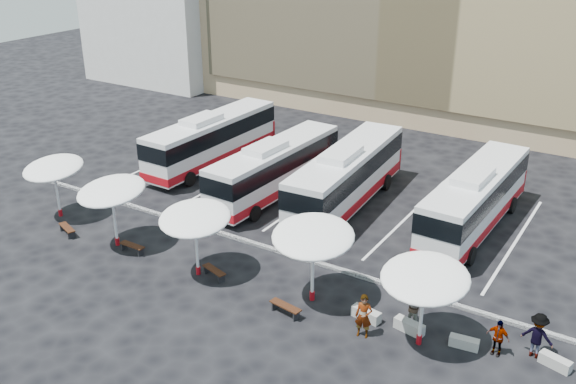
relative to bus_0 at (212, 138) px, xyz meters
The scene contains 24 objects.
ground 12.27m from the bus_0, 45.10° to the right, with size 120.00×120.00×0.00m, color black.
curb_divider 11.91m from the bus_0, 43.38° to the right, with size 34.00×0.25×0.15m, color black.
bay_lines 8.78m from the bus_0, ahead, with size 24.15×12.00×0.01m.
bus_0 is the anchor object (origin of this frame).
bus_1 6.75m from the bus_0, 17.70° to the right, with size 2.90×11.16×3.52m.
bus_2 10.96m from the bus_0, ahead, with size 3.37×12.11×3.80m.
bus_3 18.13m from the bus_0, ahead, with size 2.92×11.55×3.65m.
sunshade_0 11.40m from the bus_0, 101.86° to the right, with size 3.43×3.47×3.45m.
sunshade_1 12.32m from the bus_0, 75.83° to the right, with size 4.14×4.17×3.62m.
sunshade_2 14.67m from the bus_0, 54.71° to the right, with size 4.19×4.22×3.51m.
sunshade_3 17.98m from the bus_0, 37.69° to the right, with size 4.43×4.46×3.76m.
sunshade_4 22.59m from the bus_0, 30.50° to the right, with size 3.52×3.56×3.61m.
wood_bench_0 12.56m from the bus_0, 90.72° to the right, with size 1.51×0.87×0.45m.
wood_bench_1 12.87m from the bus_0, 70.63° to the right, with size 1.45×0.40×0.44m.
wood_bench_2 15.07m from the bus_0, 51.72° to the right, with size 1.48×0.77×0.44m.
wood_bench_3 18.72m from the bus_0, 42.35° to the right, with size 1.56×0.63×0.47m.
conc_bench_0 20.25m from the bus_0, 33.16° to the right, with size 1.29×0.43×0.49m, color gray.
conc_bench_1 21.78m from the bus_0, 30.09° to the right, with size 1.30×0.43×0.49m, color gray.
conc_bench_2 23.67m from the bus_0, 26.98° to the right, with size 1.16×0.39×0.43m, color gray.
conc_bench_3 26.43m from the bus_0, 22.42° to the right, with size 1.20×0.40×0.45m, color gray.
passenger_0 21.16m from the bus_0, 35.14° to the right, with size 0.70×0.46×1.93m, color black.
passenger_1 21.39m from the bus_0, 28.83° to the right, with size 0.86×0.67×1.77m, color black.
passenger_2 24.60m from the bus_0, 25.21° to the right, with size 0.92×0.38×1.56m, color black.
passenger_3 25.52m from the bus_0, 22.52° to the right, with size 1.23×0.71×1.91m, color black.
Camera 1 is at (17.63, -23.63, 16.00)m, focal length 40.00 mm.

